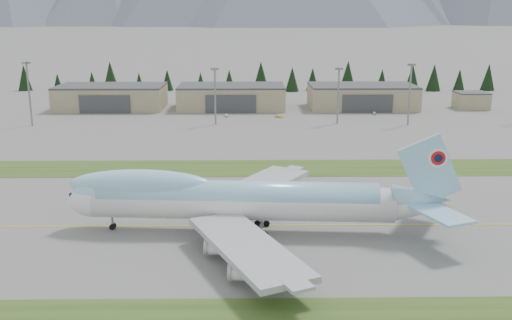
{
  "coord_description": "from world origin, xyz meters",
  "views": [
    {
      "loc": [
        -7.27,
        -110.48,
        42.56
      ],
      "look_at": [
        -5.48,
        23.32,
        8.0
      ],
      "focal_mm": 40.0,
      "sensor_mm": 36.0,
      "label": 1
    }
  ],
  "objects_px": {
    "boeing_747_freighter": "(239,199)",
    "service_vehicle_a": "(226,116)",
    "hangar_center": "(232,97)",
    "service_vehicle_b": "(279,117)",
    "service_vehicle_c": "(374,114)",
    "hangar_right": "(362,96)",
    "hangar_left": "(111,97)"
  },
  "relations": [
    {
      "from": "service_vehicle_a",
      "to": "hangar_center",
      "type": "bearing_deg",
      "value": 76.96
    },
    {
      "from": "hangar_right",
      "to": "hangar_left",
      "type": "bearing_deg",
      "value": 180.0
    },
    {
      "from": "hangar_left",
      "to": "service_vehicle_b",
      "type": "height_order",
      "value": "hangar_left"
    },
    {
      "from": "hangar_right",
      "to": "service_vehicle_c",
      "type": "height_order",
      "value": "hangar_right"
    },
    {
      "from": "hangar_left",
      "to": "service_vehicle_c",
      "type": "distance_m",
      "value": 118.6
    },
    {
      "from": "boeing_747_freighter",
      "to": "service_vehicle_b",
      "type": "relative_size",
      "value": 22.19
    },
    {
      "from": "service_vehicle_a",
      "to": "hangar_left",
      "type": "bearing_deg",
      "value": 149.36
    },
    {
      "from": "hangar_center",
      "to": "hangar_right",
      "type": "bearing_deg",
      "value": 0.0
    },
    {
      "from": "hangar_center",
      "to": "service_vehicle_c",
      "type": "distance_m",
      "value": 64.8
    },
    {
      "from": "boeing_747_freighter",
      "to": "service_vehicle_a",
      "type": "height_order",
      "value": "boeing_747_freighter"
    },
    {
      "from": "hangar_left",
      "to": "service_vehicle_a",
      "type": "height_order",
      "value": "hangar_left"
    },
    {
      "from": "hangar_center",
      "to": "service_vehicle_a",
      "type": "distance_m",
      "value": 22.21
    },
    {
      "from": "hangar_center",
      "to": "service_vehicle_b",
      "type": "relative_size",
      "value": 13.58
    },
    {
      "from": "service_vehicle_a",
      "to": "service_vehicle_c",
      "type": "bearing_deg",
      "value": -5.01
    },
    {
      "from": "hangar_right",
      "to": "service_vehicle_b",
      "type": "xyz_separation_m",
      "value": [
        -39.42,
        -24.16,
        -5.39
      ]
    },
    {
      "from": "service_vehicle_c",
      "to": "service_vehicle_a",
      "type": "bearing_deg",
      "value": -175.18
    },
    {
      "from": "service_vehicle_a",
      "to": "service_vehicle_b",
      "type": "xyz_separation_m",
      "value": [
        22.2,
        -2.68,
        0.0
      ]
    },
    {
      "from": "boeing_747_freighter",
      "to": "service_vehicle_a",
      "type": "relative_size",
      "value": 22.74
    },
    {
      "from": "service_vehicle_a",
      "to": "service_vehicle_c",
      "type": "xyz_separation_m",
      "value": [
        63.82,
        4.14,
        0.0
      ]
    },
    {
      "from": "boeing_747_freighter",
      "to": "hangar_left",
      "type": "relative_size",
      "value": 1.63
    },
    {
      "from": "boeing_747_freighter",
      "to": "service_vehicle_b",
      "type": "height_order",
      "value": "boeing_747_freighter"
    },
    {
      "from": "hangar_left",
      "to": "service_vehicle_a",
      "type": "distance_m",
      "value": 57.79
    },
    {
      "from": "hangar_center",
      "to": "service_vehicle_c",
      "type": "xyz_separation_m",
      "value": [
        62.2,
        -17.35,
        -5.39
      ]
    },
    {
      "from": "service_vehicle_a",
      "to": "service_vehicle_c",
      "type": "relative_size",
      "value": 0.98
    },
    {
      "from": "boeing_747_freighter",
      "to": "hangar_right",
      "type": "height_order",
      "value": "boeing_747_freighter"
    },
    {
      "from": "hangar_left",
      "to": "hangar_right",
      "type": "bearing_deg",
      "value": 0.0
    },
    {
      "from": "boeing_747_freighter",
      "to": "hangar_right",
      "type": "relative_size",
      "value": 1.63
    },
    {
      "from": "service_vehicle_a",
      "to": "service_vehicle_c",
      "type": "distance_m",
      "value": 63.96
    },
    {
      "from": "hangar_left",
      "to": "hangar_right",
      "type": "height_order",
      "value": "same"
    },
    {
      "from": "hangar_center",
      "to": "hangar_right",
      "type": "relative_size",
      "value": 1.0
    },
    {
      "from": "hangar_right",
      "to": "service_vehicle_b",
      "type": "distance_m",
      "value": 46.55
    },
    {
      "from": "hangar_center",
      "to": "service_vehicle_a",
      "type": "bearing_deg",
      "value": -94.32
    }
  ]
}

